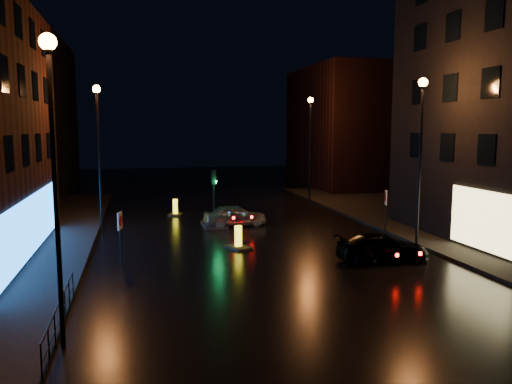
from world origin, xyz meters
TOP-DOWN VIEW (x-y plane):
  - ground at (0.00, 0.00)m, footprint 120.00×120.00m
  - pavement_right at (14.00, 8.00)m, footprint 12.00×44.00m
  - building_far_left at (-16.00, 35.00)m, footprint 8.00×16.00m
  - building_far_right at (15.00, 32.00)m, footprint 8.00×14.00m
  - street_lamp_lnear at (-7.80, -2.00)m, footprint 0.44×0.44m
  - street_lamp_lfar at (-7.80, 14.00)m, footprint 0.44×0.44m
  - street_lamp_rnear at (7.80, 6.00)m, footprint 0.44×0.44m
  - street_lamp_rfar at (7.80, 22.00)m, footprint 0.44×0.44m
  - traffic_signal at (-1.20, 14.00)m, footprint 1.40×2.40m
  - guard_railing at (-8.00, -1.00)m, footprint 0.05×6.04m
  - silver_hatchback at (0.05, 13.69)m, footprint 3.87×1.64m
  - dark_sedan at (4.98, 4.16)m, footprint 4.25×1.89m
  - bollard_near at (-0.89, 8.00)m, footprint 1.33×1.56m
  - bollard_far at (-3.23, 18.33)m, footprint 1.17×1.46m
  - road_sign_left at (-6.50, 6.25)m, footprint 0.20×0.56m
  - road_sign_right at (7.90, 9.47)m, footprint 0.26×0.58m

SIDE VIEW (x-z plane):
  - ground at x=0.00m, z-range 0.00..0.00m
  - pavement_right at x=14.00m, z-range 0.00..0.15m
  - bollard_far at x=-3.23m, z-range -0.31..0.80m
  - bollard_near at x=-0.89m, z-range -0.32..0.83m
  - traffic_signal at x=-1.20m, z-range -1.22..2.23m
  - dark_sedan at x=4.98m, z-range 0.00..1.21m
  - silver_hatchback at x=0.05m, z-range 0.00..1.30m
  - guard_railing at x=-8.00m, z-range 0.24..1.24m
  - road_sign_left at x=-6.50m, z-range 0.59..2.93m
  - road_sign_right at x=7.90m, z-range 0.62..3.11m
  - street_lamp_lnear at x=-7.80m, z-range 1.38..9.75m
  - street_lamp_lfar at x=-7.80m, z-range 1.38..9.75m
  - street_lamp_rnear at x=7.80m, z-range 1.38..9.75m
  - street_lamp_rfar at x=7.80m, z-range 1.38..9.75m
  - building_far_right at x=15.00m, z-range 0.00..12.00m
  - building_far_left at x=-16.00m, z-range 0.00..14.00m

